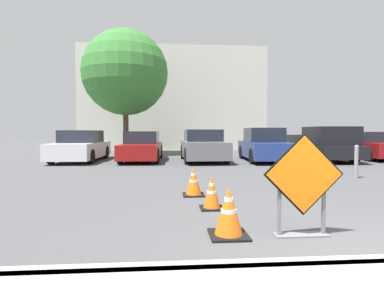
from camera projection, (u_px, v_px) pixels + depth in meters
name	position (u px, v px, depth m)	size (l,w,h in m)	color
ground_plane	(226.00, 164.00, 12.95)	(96.00, 96.00, 0.00)	#4C4C4F
road_closed_sign	(303.00, 183.00, 3.94)	(1.08, 0.20, 1.37)	black
traffic_cone_nearest	(229.00, 212.00, 3.99)	(0.51, 0.51, 0.67)	black
traffic_cone_second	(212.00, 193.00, 5.39)	(0.41, 0.41, 0.60)	black
traffic_cone_third	(194.00, 182.00, 6.52)	(0.46, 0.46, 0.62)	black
parked_car_nearest	(81.00, 147.00, 14.23)	(1.96, 4.46, 1.45)	silver
parked_car_second	(142.00, 147.00, 14.37)	(1.85, 4.58, 1.41)	maroon
parked_car_third	(203.00, 146.00, 14.15)	(2.00, 4.27, 1.49)	slate
parked_car_fourth	(264.00, 146.00, 14.18)	(2.06, 4.35, 1.57)	navy
pickup_truck	(321.00, 145.00, 14.50)	(2.09, 5.15, 1.62)	black
parked_car_fifth	(370.00, 146.00, 15.30)	(2.15, 4.46, 1.38)	maroon
bollard_nearest	(356.00, 161.00, 8.93)	(0.12, 0.12, 1.00)	gray
building_facade_backdrop	(173.00, 101.00, 24.59)	(14.12, 5.00, 7.83)	beige
street_tree_behind_lot	(125.00, 73.00, 17.75)	(5.05, 5.05, 7.42)	#513823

